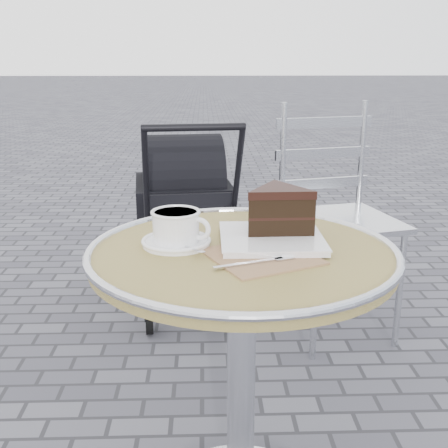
{
  "coord_description": "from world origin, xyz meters",
  "views": [
    {
      "loc": [
        -0.09,
        -1.22,
        1.15
      ],
      "look_at": [
        -0.04,
        0.04,
        0.78
      ],
      "focal_mm": 45.0,
      "sensor_mm": 36.0,
      "label": 1
    }
  ],
  "objects_px": {
    "baby_stroller": "(185,219)",
    "cake_plate_set": "(277,216)",
    "bistro_chair": "(330,192)",
    "cafe_table": "(242,315)",
    "cappuccino_set": "(177,230)"
  },
  "relations": [
    {
      "from": "cafe_table",
      "to": "cappuccino_set",
      "type": "relative_size",
      "value": 4.15
    },
    {
      "from": "bistro_chair",
      "to": "baby_stroller",
      "type": "distance_m",
      "value": 0.71
    },
    {
      "from": "cafe_table",
      "to": "cappuccino_set",
      "type": "bearing_deg",
      "value": 165.79
    },
    {
      "from": "bistro_chair",
      "to": "cake_plate_set",
      "type": "bearing_deg",
      "value": -123.38
    },
    {
      "from": "cappuccino_set",
      "to": "cake_plate_set",
      "type": "height_order",
      "value": "cake_plate_set"
    },
    {
      "from": "cafe_table",
      "to": "cappuccino_set",
      "type": "xyz_separation_m",
      "value": [
        -0.15,
        0.04,
        0.2
      ]
    },
    {
      "from": "cafe_table",
      "to": "cake_plate_set",
      "type": "relative_size",
      "value": 1.87
    },
    {
      "from": "baby_stroller",
      "to": "cake_plate_set",
      "type": "bearing_deg",
      "value": -84.63
    },
    {
      "from": "cake_plate_set",
      "to": "cafe_table",
      "type": "bearing_deg",
      "value": -142.0
    },
    {
      "from": "cappuccino_set",
      "to": "bistro_chair",
      "type": "xyz_separation_m",
      "value": [
        0.6,
        1.06,
        -0.16
      ]
    },
    {
      "from": "bistro_chair",
      "to": "cappuccino_set",
      "type": "bearing_deg",
      "value": -133.6
    },
    {
      "from": "cappuccino_set",
      "to": "cake_plate_set",
      "type": "bearing_deg",
      "value": 28.99
    },
    {
      "from": "cappuccino_set",
      "to": "bistro_chair",
      "type": "bearing_deg",
      "value": 82.45
    },
    {
      "from": "baby_stroller",
      "to": "cappuccino_set",
      "type": "bearing_deg",
      "value": -95.09
    },
    {
      "from": "cappuccino_set",
      "to": "baby_stroller",
      "type": "bearing_deg",
      "value": 113.36
    }
  ]
}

